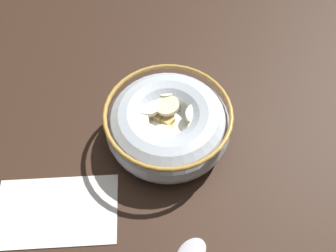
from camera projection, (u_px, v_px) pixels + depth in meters
The scene contains 3 objects.
ground_plane at pixel (168, 141), 54.27cm from camera, with size 114.90×114.90×2.00cm, color #332116.
cereal_bowl at pixel (168, 124), 50.58cm from camera, with size 17.32×17.32×6.40cm.
folded_napkin at pixel (56, 211), 47.08cm from camera, with size 15.67×9.40×0.30cm, color white.
Camera 1 is at (2.08, 28.30, 45.31)cm, focal length 39.27 mm.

